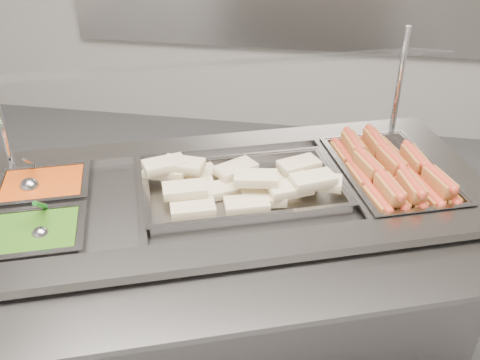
% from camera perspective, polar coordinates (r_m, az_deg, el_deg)
% --- Properties ---
extents(steam_counter, '(1.86, 1.31, 0.82)m').
position_cam_1_polar(steam_counter, '(1.97, -1.32, -10.81)').
color(steam_counter, gray).
rests_on(steam_counter, ground).
extents(tray_rail, '(1.61, 0.87, 0.05)m').
position_cam_1_polar(tray_rail, '(1.39, 1.86, -12.32)').
color(tray_rail, gray).
rests_on(tray_rail, steam_counter).
extents(sneeze_guard, '(1.49, 0.78, 0.40)m').
position_cam_1_polar(sneeze_guard, '(1.76, -2.75, 11.87)').
color(sneeze_guard, silver).
rests_on(sneeze_guard, steam_counter).
extents(pan_hotdogs, '(0.47, 0.58, 0.09)m').
position_cam_1_polar(pan_hotdogs, '(1.91, 15.57, 0.08)').
color(pan_hotdogs, gray).
rests_on(pan_hotdogs, steam_counter).
extents(pan_wraps, '(0.71, 0.56, 0.06)m').
position_cam_1_polar(pan_wraps, '(1.75, 0.29, -1.21)').
color(pan_wraps, gray).
rests_on(pan_wraps, steam_counter).
extents(pan_beans, '(0.33, 0.30, 0.09)m').
position_cam_1_polar(pan_beans, '(1.87, -20.12, -1.34)').
color(pan_beans, gray).
rests_on(pan_beans, steam_counter).
extents(pan_peas, '(0.33, 0.30, 0.09)m').
position_cam_1_polar(pan_peas, '(1.66, -21.11, -6.18)').
color(pan_peas, gray).
rests_on(pan_peas, steam_counter).
extents(hotdogs_in_buns, '(0.42, 0.51, 0.11)m').
position_cam_1_polar(hotdogs_in_buns, '(1.87, 15.57, 0.97)').
color(hotdogs_in_buns, '#AD5F24').
rests_on(hotdogs_in_buns, pan_hotdogs).
extents(tortilla_wraps, '(0.65, 0.39, 0.09)m').
position_cam_1_polar(tortilla_wraps, '(1.73, -0.75, -0.13)').
color(tortilla_wraps, '#D0BE8B').
rests_on(tortilla_wraps, pan_wraps).
extents(ladle, '(0.09, 0.17, 0.14)m').
position_cam_1_polar(ladle, '(1.85, -21.50, -0.54)').
color(ladle, '#A9A9AD').
rests_on(ladle, pan_beans).
extents(serving_spoon, '(0.08, 0.15, 0.13)m').
position_cam_1_polar(serving_spoon, '(1.62, -20.49, -4.94)').
color(serving_spoon, '#A9A9AD').
rests_on(serving_spoon, pan_peas).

